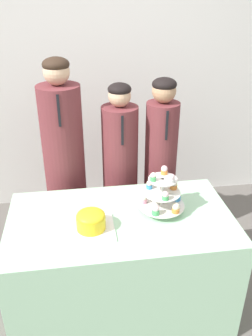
{
  "coord_description": "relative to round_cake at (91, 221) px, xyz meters",
  "views": [
    {
      "loc": [
        -0.23,
        -1.4,
        2.03
      ],
      "look_at": [
        0.04,
        0.43,
        1.07
      ],
      "focal_mm": 38.0,
      "sensor_mm": 36.0,
      "label": 1
    }
  ],
  "objects": [
    {
      "name": "student_2",
      "position": [
        0.59,
        0.75,
        -0.11
      ],
      "size": [
        0.25,
        0.26,
        1.44
      ],
      "color": "brown",
      "rests_on": "ground_plane"
    },
    {
      "name": "cupcake_stand",
      "position": [
        0.45,
        0.12,
        0.06
      ],
      "size": [
        0.29,
        0.29,
        0.29
      ],
      "color": "silver",
      "rests_on": "table"
    },
    {
      "name": "wall_back",
      "position": [
        0.19,
        1.59,
        0.55
      ],
      "size": [
        9.0,
        0.06,
        2.7
      ],
      "color": "silver",
      "rests_on": "ground_plane"
    },
    {
      "name": "cake_knife",
      "position": [
        -0.08,
        -0.14,
        -0.06
      ],
      "size": [
        0.24,
        0.17,
        0.01
      ],
      "rotation": [
        0.0,
        0.0,
        -0.59
      ],
      "color": "silver",
      "rests_on": "table"
    },
    {
      "name": "round_cake",
      "position": [
        0.0,
        0.0,
        0.0
      ],
      "size": [
        0.27,
        0.27,
        0.13
      ],
      "color": "white",
      "rests_on": "table"
    },
    {
      "name": "student_0",
      "position": [
        -0.16,
        0.75,
        -0.05
      ],
      "size": [
        0.31,
        0.31,
        1.6
      ],
      "color": "brown",
      "rests_on": "ground_plane"
    },
    {
      "name": "table",
      "position": [
        0.19,
        0.09,
        -0.43
      ],
      "size": [
        1.39,
        0.78,
        0.74
      ],
      "color": "#A8DBB2",
      "rests_on": "ground_plane"
    },
    {
      "name": "student_1",
      "position": [
        0.27,
        0.75,
        -0.13
      ],
      "size": [
        0.27,
        0.28,
        1.41
      ],
      "color": "brown",
      "rests_on": "ground_plane"
    }
  ]
}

